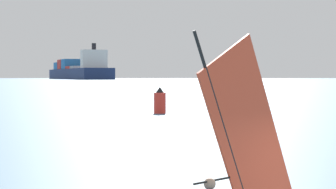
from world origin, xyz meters
TOP-DOWN VIEW (x-y plane):
  - windsurfer at (-2.79, 0.47)m, footprint 3.15×3.52m
  - cargo_ship at (-101.79, 682.08)m, footprint 92.16×199.45m
  - channel_buoy at (-4.94, 45.41)m, footprint 1.02×1.02m

SIDE VIEW (x-z plane):
  - channel_buoy at x=-4.94m, z-range -0.11..2.17m
  - windsurfer at x=-2.79m, z-range -0.92..3.36m
  - cargo_ship at x=-101.79m, z-range -8.47..24.93m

